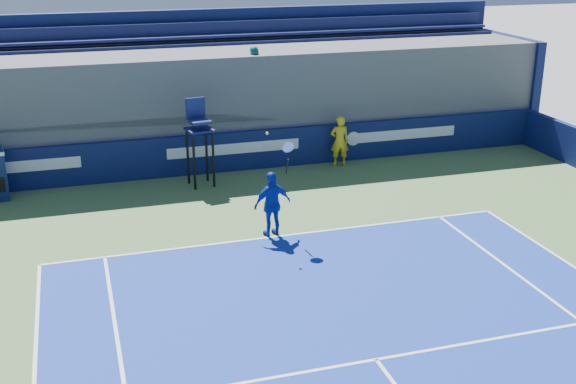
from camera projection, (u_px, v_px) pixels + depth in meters
name	position (u px, v px, depth m)	size (l,w,h in m)	color
ball_person	(340.00, 141.00, 21.93)	(0.56, 0.37, 1.55)	yellow
back_hoarding	(234.00, 152.00, 21.53)	(20.40, 0.21, 1.20)	#0C1545
umpire_chair	(199.00, 133.00, 19.99)	(0.80, 0.80, 2.48)	black
tennis_player	(272.00, 204.00, 16.81)	(1.00, 0.55, 2.57)	#132B9B
stadium_seating	(218.00, 97.00, 22.96)	(21.00, 4.05, 4.40)	#535359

